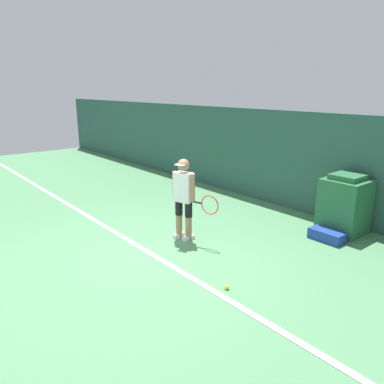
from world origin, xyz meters
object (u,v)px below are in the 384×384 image
(tennis_player, at_px, (184,196))
(equipment_bag, at_px, (327,235))
(covered_chair, at_px, (345,205))
(tennis_ball, at_px, (227,287))

(tennis_player, relative_size, equipment_bag, 2.40)
(tennis_player, relative_size, covered_chair, 1.31)
(tennis_ball, relative_size, covered_chair, 0.06)
(tennis_player, xyz_separation_m, tennis_ball, (1.82, -0.69, -0.81))
(tennis_ball, distance_m, covered_chair, 3.35)
(equipment_bag, bearing_deg, covered_chair, 94.02)
(tennis_ball, height_order, covered_chair, covered_chair)
(covered_chair, bearing_deg, tennis_player, -123.17)
(tennis_player, distance_m, covered_chair, 3.14)
(tennis_player, bearing_deg, covered_chair, 40.62)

